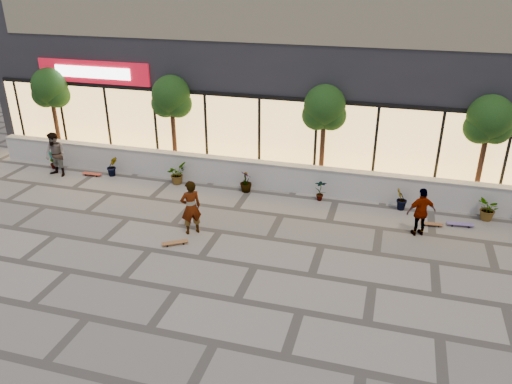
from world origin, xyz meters
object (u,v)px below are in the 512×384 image
(skater_center, at_px, (191,207))
(skateboard_right_near, at_px, (431,224))
(tree_west, at_px, (50,90))
(tree_midwest, at_px, (171,99))
(skateboard_right_far, at_px, (460,224))
(skater_right_near, at_px, (421,212))
(skateboard_center, at_px, (175,242))
(skateboard_left, at_px, (92,174))
(tree_east, at_px, (489,123))
(skater_left, at_px, (55,155))
(tree_mideast, at_px, (324,110))

(skater_center, height_order, skateboard_right_near, skater_center)
(tree_west, xyz_separation_m, tree_midwest, (5.50, 0.00, 0.00))
(skater_center, height_order, skateboard_right_far, skater_center)
(skater_right_near, bearing_deg, skateboard_center, -3.00)
(skateboard_left, bearing_deg, tree_midwest, 25.02)
(tree_east, xyz_separation_m, skateboard_center, (-9.02, -5.59, -2.91))
(skater_left, height_order, skateboard_right_near, skater_left)
(skater_left, relative_size, skateboard_right_far, 2.11)
(skater_left, xyz_separation_m, skateboard_right_far, (15.22, -0.09, -0.81))
(tree_midwest, height_order, tree_mideast, same)
(tree_mideast, bearing_deg, skateboard_right_far, -21.66)
(tree_west, bearing_deg, skater_left, -57.36)
(skateboard_center, height_order, skateboard_right_near, skateboard_center)
(skater_left, distance_m, skater_right_near, 13.94)
(tree_midwest, bearing_deg, tree_west, 180.00)
(tree_mideast, bearing_deg, skateboard_center, -122.20)
(skateboard_center, bearing_deg, skater_left, 118.57)
(tree_west, relative_size, skateboard_left, 4.73)
(tree_east, height_order, skateboard_left, tree_east)
(tree_east, bearing_deg, skateboard_left, -174.10)
(tree_east, height_order, skater_center, tree_east)
(skater_left, distance_m, skateboard_center, 7.79)
(skater_center, xyz_separation_m, skater_right_near, (6.90, 1.85, -0.10))
(tree_midwest, relative_size, skateboard_left, 4.73)
(tree_east, relative_size, skater_left, 2.18)
(tree_mideast, bearing_deg, tree_midwest, 180.00)
(tree_east, distance_m, skater_center, 10.22)
(skateboard_right_far, bearing_deg, skateboard_center, -161.99)
(skateboard_center, bearing_deg, tree_east, -0.81)
(skateboard_right_near, height_order, skateboard_right_far, skateboard_right_far)
(skater_left, bearing_deg, tree_midwest, 34.36)
(tree_mideast, relative_size, tree_east, 1.00)
(skateboard_right_near, bearing_deg, tree_midwest, 163.67)
(skater_right_near, bearing_deg, skateboard_left, -30.10)
(tree_midwest, xyz_separation_m, skateboard_left, (-3.02, -1.50, -2.90))
(skater_right_near, xyz_separation_m, skateboard_center, (-7.11, -2.70, -0.71))
(tree_midwest, height_order, tree_east, same)
(tree_east, height_order, skateboard_right_far, tree_east)
(tree_west, bearing_deg, skateboard_left, -31.16)
(tree_midwest, relative_size, skateboard_center, 5.04)
(tree_midwest, height_order, skateboard_left, tree_midwest)
(tree_east, distance_m, skater_right_near, 4.10)
(skateboard_center, bearing_deg, tree_midwest, 81.28)
(tree_midwest, bearing_deg, skateboard_center, -66.11)
(tree_mideast, relative_size, skater_center, 2.20)
(skateboard_right_near, relative_size, skateboard_right_far, 0.85)
(tree_east, bearing_deg, skateboard_right_near, -124.28)
(skater_right_near, bearing_deg, skater_left, -28.05)
(skater_left, bearing_deg, skateboard_right_far, 10.67)
(tree_midwest, relative_size, skateboard_right_near, 5.41)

